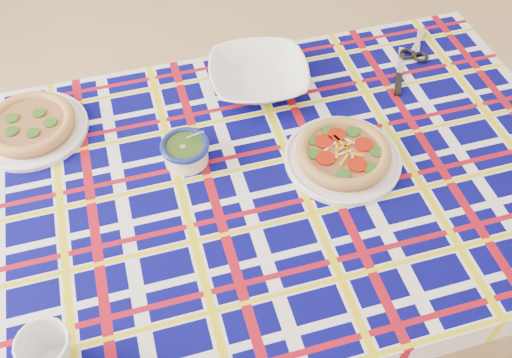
{
  "coord_description": "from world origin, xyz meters",
  "views": [
    {
      "loc": [
        0.34,
        -1.01,
        1.68
      ],
      "look_at": [
        0.31,
        -0.21,
        0.7
      ],
      "focal_mm": 40.0,
      "sensor_mm": 36.0,
      "label": 1
    }
  ],
  "objects_px": {
    "dining_table": "(267,196)",
    "main_focaccia_plate": "(344,153)",
    "pesto_bowl": "(185,150)",
    "serving_bowl": "(259,77)",
    "mug": "(48,352)"
  },
  "relations": [
    {
      "from": "dining_table",
      "to": "mug",
      "type": "distance_m",
      "value": 0.59
    },
    {
      "from": "main_focaccia_plate",
      "to": "pesto_bowl",
      "type": "distance_m",
      "value": 0.36
    },
    {
      "from": "mug",
      "to": "pesto_bowl",
      "type": "bearing_deg",
      "value": 46.59
    },
    {
      "from": "main_focaccia_plate",
      "to": "serving_bowl",
      "type": "bearing_deg",
      "value": 129.02
    },
    {
      "from": "pesto_bowl",
      "to": "serving_bowl",
      "type": "relative_size",
      "value": 0.44
    },
    {
      "from": "dining_table",
      "to": "main_focaccia_plate",
      "type": "bearing_deg",
      "value": 0.32
    },
    {
      "from": "dining_table",
      "to": "serving_bowl",
      "type": "height_order",
      "value": "serving_bowl"
    },
    {
      "from": "main_focaccia_plate",
      "to": "pesto_bowl",
      "type": "height_order",
      "value": "pesto_bowl"
    },
    {
      "from": "pesto_bowl",
      "to": "mug",
      "type": "relative_size",
      "value": 1.18
    },
    {
      "from": "pesto_bowl",
      "to": "serving_bowl",
      "type": "distance_m",
      "value": 0.31
    },
    {
      "from": "pesto_bowl",
      "to": "serving_bowl",
      "type": "height_order",
      "value": "pesto_bowl"
    },
    {
      "from": "main_focaccia_plate",
      "to": "serving_bowl",
      "type": "height_order",
      "value": "serving_bowl"
    },
    {
      "from": "pesto_bowl",
      "to": "serving_bowl",
      "type": "xyz_separation_m",
      "value": [
        0.16,
        0.26,
        -0.0
      ]
    },
    {
      "from": "main_focaccia_plate",
      "to": "mug",
      "type": "bearing_deg",
      "value": -137.07
    },
    {
      "from": "serving_bowl",
      "to": "mug",
      "type": "distance_m",
      "value": 0.82
    }
  ]
}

